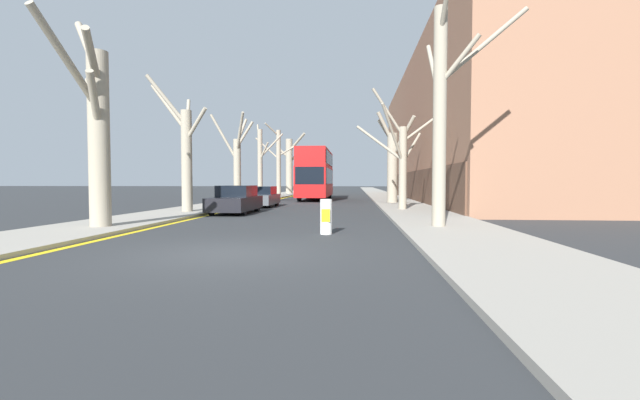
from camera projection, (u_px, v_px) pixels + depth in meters
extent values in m
plane|color=#2B2D30|center=(227.00, 254.00, 9.44)|extent=(300.00, 300.00, 0.00)
cube|color=gray|center=(292.00, 193.00, 59.71)|extent=(3.34, 120.00, 0.12)
cube|color=gray|center=(378.00, 193.00, 58.73)|extent=(3.34, 120.00, 0.12)
cube|color=#93664C|center=(462.00, 132.00, 39.39)|extent=(10.00, 44.34, 12.32)
cube|color=brown|center=(406.00, 186.00, 40.01)|extent=(0.12, 43.45, 2.46)
cube|color=yellow|center=(305.00, 193.00, 59.56)|extent=(0.24, 120.00, 0.01)
cylinder|color=gray|center=(99.00, 141.00, 14.00)|extent=(0.67, 0.67, 5.83)
cylinder|color=gray|center=(94.00, 102.00, 14.46)|extent=(1.23, 1.26, 1.88)
cylinder|color=gray|center=(88.00, 48.00, 14.33)|extent=(1.48, 1.14, 2.05)
cylinder|color=gray|center=(94.00, 101.00, 13.31)|extent=(0.81, 1.49, 1.68)
cylinder|color=gray|center=(92.00, 57.00, 13.04)|extent=(0.95, 1.85, 1.35)
cylinder|color=gray|center=(67.00, 61.00, 12.60)|extent=(0.46, 2.81, 2.50)
cylinder|color=gray|center=(187.00, 162.00, 21.24)|extent=(0.53, 0.53, 5.13)
cylinder|color=gray|center=(196.00, 125.00, 20.77)|extent=(1.44, 0.91, 1.59)
cylinder|color=gray|center=(185.00, 132.00, 21.78)|extent=(0.83, 1.37, 1.40)
cylinder|color=gray|center=(188.00, 119.00, 22.34)|extent=(1.01, 2.52, 2.46)
cylinder|color=gray|center=(167.00, 100.00, 20.89)|extent=(1.91, 0.80, 2.44)
cylinder|color=gray|center=(169.00, 108.00, 21.46)|extent=(2.15, 0.74, 2.51)
cylinder|color=gray|center=(237.00, 172.00, 30.06)|extent=(0.51, 0.51, 4.59)
cylinder|color=gray|center=(224.00, 138.00, 29.91)|extent=(1.96, 0.44, 3.32)
cylinder|color=gray|center=(239.00, 139.00, 30.38)|extent=(0.19, 1.00, 1.77)
cylinder|color=gray|center=(242.00, 131.00, 30.37)|extent=(0.67, 1.12, 1.90)
cylinder|color=gray|center=(240.00, 133.00, 29.11)|extent=(1.09, 1.82, 2.60)
cylinder|color=gray|center=(245.00, 134.00, 29.89)|extent=(1.29, 0.20, 1.86)
cylinder|color=gray|center=(260.00, 165.00, 37.90)|extent=(0.44, 0.44, 6.24)
cylinder|color=gray|center=(264.00, 151.00, 37.46)|extent=(1.05, 0.90, 1.58)
cylinder|color=gray|center=(271.00, 146.00, 37.99)|extent=(2.09, 0.67, 2.25)
cylinder|color=gray|center=(259.00, 138.00, 38.54)|extent=(0.72, 1.62, 2.70)
cylinder|color=gray|center=(279.00, 163.00, 45.94)|extent=(0.48, 0.48, 7.15)
cylinder|color=gray|center=(287.00, 151.00, 46.01)|extent=(1.82, 0.59, 1.18)
cylinder|color=gray|center=(267.00, 148.00, 46.10)|extent=(2.66, 0.44, 2.40)
cylinder|color=gray|center=(272.00, 129.00, 45.24)|extent=(1.38, 1.38, 1.32)
cylinder|color=gray|center=(289.00, 167.00, 54.56)|extent=(0.86, 0.86, 7.06)
cylinder|color=gray|center=(297.00, 143.00, 53.51)|extent=(2.50, 2.03, 2.32)
cylinder|color=gray|center=(283.00, 152.00, 54.45)|extent=(1.85, 0.53, 1.68)
cylinder|color=gray|center=(295.00, 157.00, 55.21)|extent=(1.66, 1.85, 1.74)
cylinder|color=gray|center=(440.00, 119.00, 14.01)|extent=(0.44, 0.44, 7.26)
cylinder|color=gray|center=(483.00, 45.00, 13.79)|extent=(2.79, 0.18, 2.38)
cylinder|color=gray|center=(434.00, 72.00, 14.69)|extent=(0.31, 1.65, 2.31)
cylinder|color=gray|center=(459.00, 60.00, 13.55)|extent=(1.23, 0.87, 1.46)
cylinder|color=gray|center=(403.00, 169.00, 22.96)|extent=(0.42, 0.42, 4.54)
cylinder|color=gray|center=(412.00, 148.00, 23.98)|extent=(1.39, 2.40, 1.90)
cylinder|color=gray|center=(393.00, 134.00, 22.14)|extent=(1.40, 1.78, 2.96)
cylinder|color=gray|center=(388.00, 112.00, 22.73)|extent=(1.79, 0.52, 2.56)
cylinder|color=gray|center=(424.00, 126.00, 23.47)|extent=(2.56, 1.58, 1.93)
cylinder|color=gray|center=(380.00, 143.00, 23.54)|extent=(2.58, 1.25, 2.09)
cylinder|color=gray|center=(392.00, 169.00, 30.41)|extent=(0.73, 0.73, 5.04)
cylinder|color=gray|center=(385.00, 127.00, 30.13)|extent=(1.35, 0.73, 2.21)
cylinder|color=gray|center=(386.00, 131.00, 30.54)|extent=(1.24, 0.73, 1.73)
cylinder|color=gray|center=(403.00, 137.00, 29.49)|extent=(1.63, 1.88, 2.77)
cube|color=red|center=(316.00, 182.00, 38.01)|extent=(2.48, 10.53, 2.50)
cube|color=red|center=(316.00, 160.00, 37.93)|extent=(2.43, 10.32, 1.40)
cube|color=#A91111|center=(316.00, 151.00, 37.89)|extent=(2.43, 10.32, 0.12)
cube|color=black|center=(316.00, 176.00, 37.99)|extent=(2.51, 9.27, 1.30)
cube|color=black|center=(316.00, 159.00, 37.92)|extent=(2.51, 9.27, 1.06)
cube|color=black|center=(310.00, 176.00, 32.76)|extent=(2.23, 0.06, 1.36)
cylinder|color=black|center=(299.00, 194.00, 34.99)|extent=(0.30, 1.11, 1.11)
cylinder|color=black|center=(325.00, 195.00, 34.82)|extent=(0.30, 1.11, 1.11)
cylinder|color=black|center=(308.00, 193.00, 41.08)|extent=(0.30, 1.11, 1.11)
cylinder|color=black|center=(330.00, 193.00, 40.90)|extent=(0.30, 1.11, 1.11)
cube|color=black|center=(236.00, 203.00, 21.58)|extent=(1.78, 4.59, 0.65)
cube|color=black|center=(237.00, 191.00, 21.83)|extent=(1.57, 2.39, 0.57)
cylinder|color=black|center=(212.00, 208.00, 20.28)|extent=(0.20, 0.66, 0.66)
cylinder|color=black|center=(244.00, 209.00, 20.15)|extent=(0.20, 0.66, 0.66)
cylinder|color=black|center=(229.00, 205.00, 23.02)|extent=(0.20, 0.66, 0.66)
cylinder|color=black|center=(257.00, 205.00, 22.90)|extent=(0.20, 0.66, 0.66)
cube|color=#4C5156|center=(260.00, 199.00, 27.18)|extent=(1.89, 4.02, 0.60)
cube|color=black|center=(261.00, 190.00, 27.40)|extent=(1.66, 2.09, 0.52)
cylinder|color=black|center=(242.00, 203.00, 26.06)|extent=(0.20, 0.62, 0.62)
cylinder|color=black|center=(269.00, 203.00, 25.92)|extent=(0.20, 0.62, 0.62)
cylinder|color=black|center=(252.00, 201.00, 28.46)|extent=(0.20, 0.62, 0.62)
cylinder|color=black|center=(277.00, 201.00, 28.32)|extent=(0.20, 0.62, 0.62)
cylinder|color=white|center=(326.00, 217.00, 12.91)|extent=(0.36, 0.36, 1.06)
cube|color=yellow|center=(326.00, 215.00, 12.72)|extent=(0.25, 0.01, 0.38)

